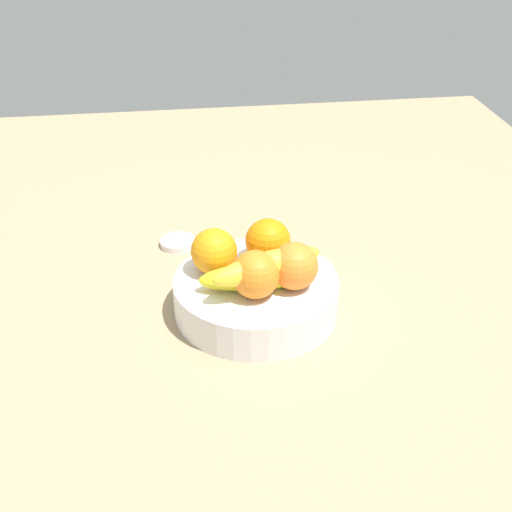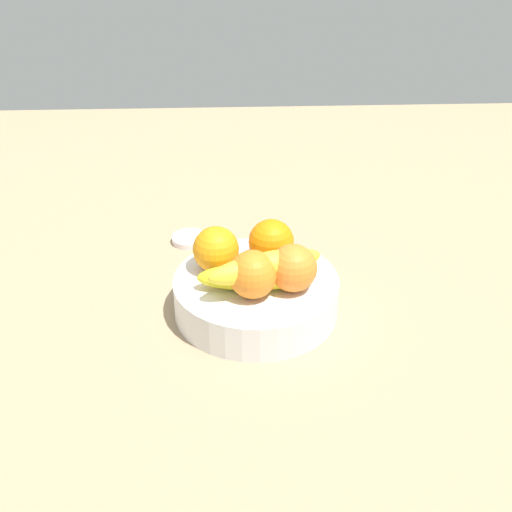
# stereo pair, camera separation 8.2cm
# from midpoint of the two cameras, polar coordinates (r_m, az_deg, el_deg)

# --- Properties ---
(ground_plane) EXTENTS (1.80, 1.40, 0.03)m
(ground_plane) POSITION_cam_midpoint_polar(r_m,az_deg,el_deg) (1.08, 3.46, -4.64)
(ground_plane) COLOR #9E8563
(fruit_bowl) EXTENTS (0.24, 0.24, 0.06)m
(fruit_bowl) POSITION_cam_midpoint_polar(r_m,az_deg,el_deg) (1.04, 2.25, -3.27)
(fruit_bowl) COLOR white
(fruit_bowl) RESTS_ON ground_plane
(orange_front_left) EXTENTS (0.07, 0.07, 0.07)m
(orange_front_left) POSITION_cam_midpoint_polar(r_m,az_deg,el_deg) (1.05, 3.73, 1.11)
(orange_front_left) COLOR orange
(orange_front_left) RESTS_ON fruit_bowl
(orange_front_right) EXTENTS (0.07, 0.07, 0.07)m
(orange_front_right) POSITION_cam_midpoint_polar(r_m,az_deg,el_deg) (1.03, -1.01, 0.49)
(orange_front_right) COLOR orange
(orange_front_right) RESTS_ON fruit_bowl
(orange_center) EXTENTS (0.07, 0.07, 0.07)m
(orange_center) POSITION_cam_midpoint_polar(r_m,az_deg,el_deg) (0.97, 2.13, -1.56)
(orange_center) COLOR orange
(orange_center) RESTS_ON fruit_bowl
(orange_back_left) EXTENTS (0.07, 0.07, 0.07)m
(orange_back_left) POSITION_cam_midpoint_polar(r_m,az_deg,el_deg) (0.99, 5.39, -1.04)
(orange_back_left) COLOR orange
(orange_back_left) RESTS_ON fruit_bowl
(banana_bunch) EXTENTS (0.10, 0.18, 0.06)m
(banana_bunch) POSITION_cam_midpoint_polar(r_m,az_deg,el_deg) (0.99, 2.79, -1.32)
(banana_bunch) COLOR yellow
(banana_bunch) RESTS_ON fruit_bowl
(jar_lid) EXTENTS (0.06, 0.06, 0.01)m
(jar_lid) POSITION_cam_midpoint_polar(r_m,az_deg,el_deg) (1.23, -3.55, 1.34)
(jar_lid) COLOR white
(jar_lid) RESTS_ON ground_plane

